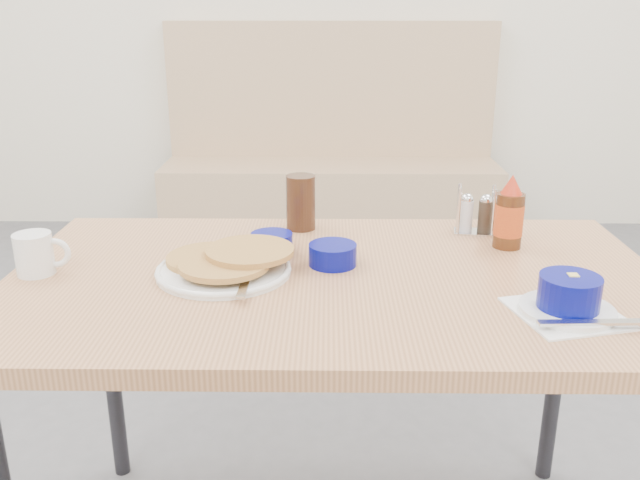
{
  "coord_description": "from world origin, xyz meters",
  "views": [
    {
      "loc": [
        -0.02,
        -1.09,
        1.31
      ],
      "look_at": [
        -0.03,
        0.3,
        0.82
      ],
      "focal_mm": 38.0,
      "sensor_mm": 36.0,
      "label": 1
    }
  ],
  "objects_px": {
    "dining_table": "(335,301)",
    "amber_tumbler": "(301,202)",
    "butter_bowl": "(333,255)",
    "condiment_caddy": "(475,217)",
    "creamer_bowl": "(272,243)",
    "syrup_bottle": "(509,216)",
    "pancake_plate": "(226,264)",
    "booth_bench": "(331,177)",
    "coffee_mug": "(36,253)",
    "grits_setting": "(569,298)"
  },
  "relations": [
    {
      "from": "dining_table",
      "to": "amber_tumbler",
      "type": "height_order",
      "value": "amber_tumbler"
    },
    {
      "from": "butter_bowl",
      "to": "condiment_caddy",
      "type": "xyz_separation_m",
      "value": [
        0.36,
        0.23,
        0.02
      ]
    },
    {
      "from": "creamer_bowl",
      "to": "syrup_bottle",
      "type": "bearing_deg",
      "value": 3.92
    },
    {
      "from": "creamer_bowl",
      "to": "amber_tumbler",
      "type": "relative_size",
      "value": 0.7
    },
    {
      "from": "creamer_bowl",
      "to": "condiment_caddy",
      "type": "relative_size",
      "value": 0.81
    },
    {
      "from": "creamer_bowl",
      "to": "amber_tumbler",
      "type": "bearing_deg",
      "value": 70.45
    },
    {
      "from": "butter_bowl",
      "to": "syrup_bottle",
      "type": "bearing_deg",
      "value": 16.39
    },
    {
      "from": "pancake_plate",
      "to": "amber_tumbler",
      "type": "xyz_separation_m",
      "value": [
        0.15,
        0.31,
        0.05
      ]
    },
    {
      "from": "dining_table",
      "to": "booth_bench",
      "type": "bearing_deg",
      "value": 90.0
    },
    {
      "from": "booth_bench",
      "to": "amber_tumbler",
      "type": "xyz_separation_m",
      "value": [
        -0.08,
        -2.22,
        0.48
      ]
    },
    {
      "from": "pancake_plate",
      "to": "amber_tumbler",
      "type": "bearing_deg",
      "value": 64.33
    },
    {
      "from": "booth_bench",
      "to": "coffee_mug",
      "type": "xyz_separation_m",
      "value": [
        -0.64,
        -2.53,
        0.46
      ]
    },
    {
      "from": "creamer_bowl",
      "to": "condiment_caddy",
      "type": "distance_m",
      "value": 0.52
    },
    {
      "from": "creamer_bowl",
      "to": "condiment_caddy",
      "type": "xyz_separation_m",
      "value": [
        0.5,
        0.14,
        0.02
      ]
    },
    {
      "from": "pancake_plate",
      "to": "coffee_mug",
      "type": "height_order",
      "value": "coffee_mug"
    },
    {
      "from": "grits_setting",
      "to": "syrup_bottle",
      "type": "height_order",
      "value": "syrup_bottle"
    },
    {
      "from": "coffee_mug",
      "to": "syrup_bottle",
      "type": "xyz_separation_m",
      "value": [
        1.05,
        0.18,
        0.03
      ]
    },
    {
      "from": "condiment_caddy",
      "to": "grits_setting",
      "type": "bearing_deg",
      "value": -72.56
    },
    {
      "from": "creamer_bowl",
      "to": "amber_tumbler",
      "type": "distance_m",
      "value": 0.19
    },
    {
      "from": "creamer_bowl",
      "to": "syrup_bottle",
      "type": "height_order",
      "value": "syrup_bottle"
    },
    {
      "from": "amber_tumbler",
      "to": "condiment_caddy",
      "type": "distance_m",
      "value": 0.44
    },
    {
      "from": "amber_tumbler",
      "to": "pancake_plate",
      "type": "bearing_deg",
      "value": -115.67
    },
    {
      "from": "dining_table",
      "to": "syrup_bottle",
      "type": "xyz_separation_m",
      "value": [
        0.41,
        0.18,
        0.14
      ]
    },
    {
      "from": "coffee_mug",
      "to": "creamer_bowl",
      "type": "bearing_deg",
      "value": 16.4
    },
    {
      "from": "coffee_mug",
      "to": "grits_setting",
      "type": "bearing_deg",
      "value": -10.13
    },
    {
      "from": "dining_table",
      "to": "grits_setting",
      "type": "xyz_separation_m",
      "value": [
        0.43,
        -0.19,
        0.1
      ]
    },
    {
      "from": "pancake_plate",
      "to": "syrup_bottle",
      "type": "bearing_deg",
      "value": 15.15
    },
    {
      "from": "syrup_bottle",
      "to": "butter_bowl",
      "type": "bearing_deg",
      "value": -163.61
    },
    {
      "from": "booth_bench",
      "to": "condiment_caddy",
      "type": "bearing_deg",
      "value": -81.02
    },
    {
      "from": "syrup_bottle",
      "to": "booth_bench",
      "type": "bearing_deg",
      "value": 99.89
    },
    {
      "from": "grits_setting",
      "to": "creamer_bowl",
      "type": "xyz_separation_m",
      "value": [
        -0.58,
        0.33,
        -0.01
      ]
    },
    {
      "from": "coffee_mug",
      "to": "condiment_caddy",
      "type": "height_order",
      "value": "condiment_caddy"
    },
    {
      "from": "amber_tumbler",
      "to": "coffee_mug",
      "type": "bearing_deg",
      "value": -150.1
    },
    {
      "from": "dining_table",
      "to": "butter_bowl",
      "type": "bearing_deg",
      "value": 94.4
    },
    {
      "from": "butter_bowl",
      "to": "amber_tumbler",
      "type": "distance_m",
      "value": 0.27
    },
    {
      "from": "grits_setting",
      "to": "condiment_caddy",
      "type": "height_order",
      "value": "condiment_caddy"
    },
    {
      "from": "dining_table",
      "to": "pancake_plate",
      "type": "xyz_separation_m",
      "value": [
        -0.23,
        0.01,
        0.08
      ]
    },
    {
      "from": "coffee_mug",
      "to": "butter_bowl",
      "type": "distance_m",
      "value": 0.63
    },
    {
      "from": "booth_bench",
      "to": "syrup_bottle",
      "type": "height_order",
      "value": "booth_bench"
    },
    {
      "from": "pancake_plate",
      "to": "syrup_bottle",
      "type": "distance_m",
      "value": 0.67
    },
    {
      "from": "coffee_mug",
      "to": "butter_bowl",
      "type": "relative_size",
      "value": 1.1
    },
    {
      "from": "booth_bench",
      "to": "dining_table",
      "type": "xyz_separation_m",
      "value": [
        0.0,
        -2.53,
        0.35
      ]
    },
    {
      "from": "grits_setting",
      "to": "creamer_bowl",
      "type": "bearing_deg",
      "value": 149.87
    },
    {
      "from": "coffee_mug",
      "to": "booth_bench",
      "type": "bearing_deg",
      "value": 75.91
    },
    {
      "from": "booth_bench",
      "to": "creamer_bowl",
      "type": "xyz_separation_m",
      "value": [
        -0.15,
        -2.39,
        0.43
      ]
    },
    {
      "from": "dining_table",
      "to": "amber_tumbler",
      "type": "relative_size",
      "value": 10.03
    },
    {
      "from": "butter_bowl",
      "to": "booth_bench",
      "type": "bearing_deg",
      "value": 89.89
    },
    {
      "from": "amber_tumbler",
      "to": "butter_bowl",
      "type": "bearing_deg",
      "value": -72.63
    },
    {
      "from": "amber_tumbler",
      "to": "syrup_bottle",
      "type": "xyz_separation_m",
      "value": [
        0.5,
        -0.13,
        0.01
      ]
    },
    {
      "from": "pancake_plate",
      "to": "coffee_mug",
      "type": "relative_size",
      "value": 2.64
    }
  ]
}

